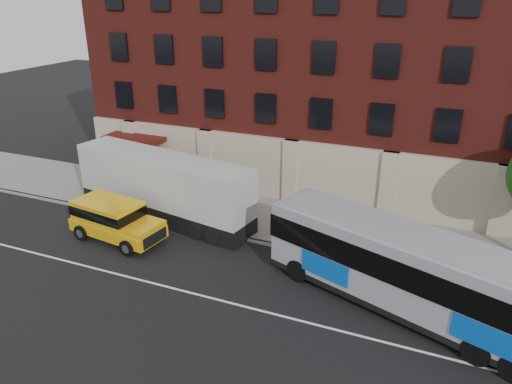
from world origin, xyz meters
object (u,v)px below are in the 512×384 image
at_px(city_bus, 417,272).
at_px(yellow_suv, 113,218).
at_px(sign_pole, 125,193).
at_px(shipping_container, 163,188).

bearing_deg(city_bus, yellow_suv, 177.56).
relative_size(sign_pole, yellow_suv, 0.44).
bearing_deg(yellow_suv, shipping_container, 70.98).
height_order(city_bus, shipping_container, shipping_container).
bearing_deg(yellow_suv, sign_pole, 114.24).
distance_m(sign_pole, shipping_container, 2.47).
relative_size(city_bus, yellow_suv, 2.38).
xyz_separation_m(sign_pole, city_bus, (17.02, -3.32, 0.57)).
bearing_deg(shipping_container, city_bus, -15.15).
height_order(sign_pole, yellow_suv, sign_pole).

